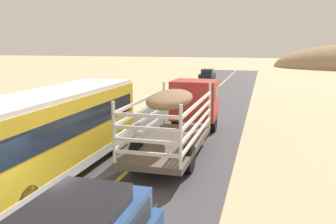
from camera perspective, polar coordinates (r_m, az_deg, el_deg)
The scene contains 3 objects.
livestock_truck at distance 17.84m, azimuth 3.07°, elevation 0.88°, with size 2.53×9.70×3.02m.
bus at distance 13.76m, azimuth -18.16°, elevation -2.96°, with size 2.54×10.00×3.21m.
car_far at distance 49.10m, azimuth 6.48°, elevation 6.09°, with size 1.80×4.40×1.46m.
Camera 1 is at (4.99, -6.86, 4.97)m, focal length 37.21 mm.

